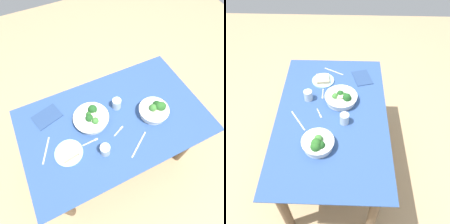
# 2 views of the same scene
# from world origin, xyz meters

# --- Properties ---
(ground_plane) EXTENTS (6.00, 6.00, 0.00)m
(ground_plane) POSITION_xyz_m (0.00, 0.00, 0.00)
(ground_plane) COLOR tan
(dining_table) EXTENTS (1.33, 0.82, 0.73)m
(dining_table) POSITION_xyz_m (0.00, 0.00, 0.60)
(dining_table) COLOR #2D4C84
(dining_table) RESTS_ON ground_plane
(broccoli_bowl_far) EXTENTS (0.22, 0.22, 0.12)m
(broccoli_bowl_far) POSITION_xyz_m (-0.29, 0.08, 0.77)
(broccoli_bowl_far) COLOR white
(broccoli_bowl_far) RESTS_ON dining_table
(broccoli_bowl_near) EXTENTS (0.25, 0.25, 0.10)m
(broccoli_bowl_near) POSITION_xyz_m (0.15, -0.07, 0.76)
(broccoli_bowl_near) COLOR white
(broccoli_bowl_near) RESTS_ON dining_table
(bread_side_plate) EXTENTS (0.19, 0.19, 0.04)m
(bread_side_plate) POSITION_xyz_m (0.37, 0.09, 0.74)
(bread_side_plate) COLOR #99C6D1
(bread_side_plate) RESTS_ON dining_table
(water_glass_center) EXTENTS (0.07, 0.07, 0.08)m
(water_glass_center) POSITION_xyz_m (0.16, 0.19, 0.77)
(water_glass_center) COLOR silver
(water_glass_center) RESTS_ON dining_table
(water_glass_side) EXTENTS (0.07, 0.07, 0.08)m
(water_glass_side) POSITION_xyz_m (-0.07, -0.10, 0.77)
(water_glass_side) COLOR silver
(water_glass_side) RESTS_ON dining_table
(fork_by_far_bowl) EXTENTS (0.11, 0.01, 0.00)m
(fork_by_far_bowl) POSITION_xyz_m (0.22, 0.08, 0.73)
(fork_by_far_bowl) COLOR #B7B7BC
(fork_by_far_bowl) RESTS_ON dining_table
(fork_by_near_bowl) EXTENTS (0.09, 0.05, 0.00)m
(fork_by_near_bowl) POSITION_xyz_m (0.01, 0.09, 0.73)
(fork_by_near_bowl) COLOR #B7B7BC
(fork_by_near_bowl) RESTS_ON dining_table
(table_knife_left) EXTENTS (0.10, 0.17, 0.00)m
(table_knife_left) POSITION_xyz_m (0.50, 0.01, 0.73)
(table_knife_left) COLOR #B7B7BC
(table_knife_left) RESTS_ON dining_table
(table_knife_right) EXTENTS (0.18, 0.13, 0.00)m
(table_knife_right) POSITION_xyz_m (-0.07, 0.24, 0.73)
(table_knife_right) COLOR #B7B7BC
(table_knife_right) RESTS_ON dining_table
(napkin_folded_upper) EXTENTS (0.22, 0.18, 0.01)m
(napkin_folded_upper) POSITION_xyz_m (0.43, -0.24, 0.73)
(napkin_folded_upper) COLOR navy
(napkin_folded_upper) RESTS_ON dining_table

